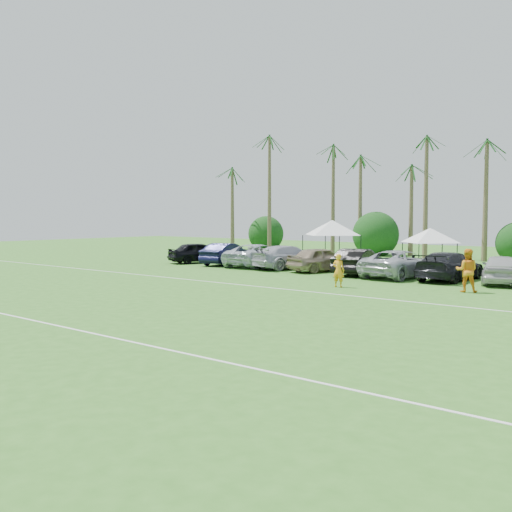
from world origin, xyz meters
The scene contains 23 objects.
field_lines centered at (0.00, 8.00, 0.01)m, with size 80.00×12.10×0.01m.
palm_tree_0 centered at (-22.00, 38.00, 7.48)m, with size 2.40×2.40×8.90m.
palm_tree_1 centered at (-17.00, 38.00, 8.35)m, with size 2.40×2.40×9.90m.
palm_tree_2 centered at (-12.00, 38.00, 9.21)m, with size 2.40×2.40×10.90m.
palm_tree_3 centered at (-8.00, 38.00, 10.06)m, with size 2.40×2.40×11.90m.
palm_tree_4 centered at (-4.00, 38.00, 7.48)m, with size 2.40×2.40×8.90m.
palm_tree_5 centered at (0.00, 38.00, 8.35)m, with size 2.40×2.40×9.90m.
palm_tree_6 centered at (4.00, 38.00, 9.21)m, with size 2.40×2.40×10.90m.
bush_tree_0 centered at (-19.00, 39.00, 1.80)m, with size 4.00×4.00×4.00m.
bush_tree_1 centered at (-6.00, 39.00, 1.80)m, with size 4.00×4.00×4.00m.
sideline_player_a centered at (3.37, 16.34, 0.83)m, with size 0.61×0.40×1.66m, color #FAA11B.
sideline_player_b centered at (8.94, 18.48, 1.01)m, with size 0.98×0.76×2.02m, color orange.
canopy_tent_left centered at (-3.76, 27.36, 3.23)m, with size 4.66×4.66×3.77m.
canopy_tent_right centered at (3.66, 27.09, 2.76)m, with size 3.98×3.98×3.22m.
parked_car_0 centered at (-12.46, 22.52, 0.78)m, with size 1.85×4.60×1.57m, color black.
parked_car_1 centered at (-9.75, 22.60, 0.78)m, with size 1.66×4.76×1.57m, color black.
parked_car_2 centered at (-7.04, 22.89, 0.78)m, with size 2.60×5.64×1.57m, color silver.
parked_car_3 centered at (-4.32, 22.78, 0.78)m, with size 2.20×5.41×1.57m, color #B2B2BC.
parked_car_4 centered at (-1.61, 22.59, 0.78)m, with size 1.85×4.60×1.57m, color #9E8A6F.
parked_car_5 centered at (1.10, 22.39, 0.78)m, with size 1.66×4.76×1.57m, color black.
parked_car_6 centered at (3.81, 22.48, 0.78)m, with size 2.60×5.64×1.57m, color #AFB2BA.
parked_car_7 centered at (6.52, 22.81, 0.78)m, with size 2.20×5.41×1.57m, color black.
parked_car_8 centered at (9.23, 22.81, 0.78)m, with size 1.85×4.60×1.57m, color #B9B9B9.
Camera 1 is at (17.89, -7.99, 3.51)m, focal length 40.00 mm.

